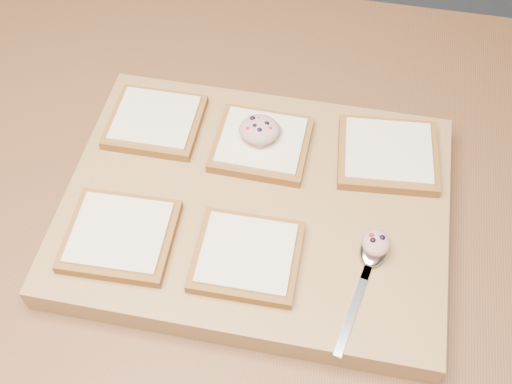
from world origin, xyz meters
TOP-DOWN VIEW (x-y plane):
  - island_counter at (0.00, 0.00)m, footprint 2.00×0.80m
  - cutting_board at (-0.01, -0.06)m, footprint 0.47×0.36m
  - bread_far_left at (-0.16, 0.03)m, footprint 0.12×0.11m
  - bread_far_center at (-0.02, 0.02)m, footprint 0.12×0.11m
  - bread_far_right at (0.15, 0.03)m, footprint 0.14×0.13m
  - bread_near_left at (-0.15, -0.15)m, footprint 0.13×0.12m
  - bread_near_center at (-0.00, -0.15)m, footprint 0.12×0.11m
  - tuna_salad_dollop at (-0.02, 0.02)m, footprint 0.05×0.05m
  - spoon at (0.14, -0.12)m, footprint 0.05×0.16m
  - spoon_salad at (0.14, -0.11)m, footprint 0.03×0.04m

SIDE VIEW (x-z plane):
  - island_counter at x=0.00m, z-range 0.00..0.90m
  - cutting_board at x=-0.01m, z-range 0.90..0.94m
  - spoon at x=0.14m, z-range 0.94..0.95m
  - bread_far_left at x=-0.16m, z-range 0.94..0.95m
  - bread_near_center at x=0.00m, z-range 0.94..0.95m
  - bread_far_center at x=-0.02m, z-range 0.94..0.95m
  - bread_near_left at x=-0.15m, z-range 0.94..0.95m
  - bread_far_right at x=0.15m, z-range 0.94..0.96m
  - spoon_salad at x=0.14m, z-range 0.95..0.97m
  - tuna_salad_dollop at x=-0.02m, z-range 0.95..0.98m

